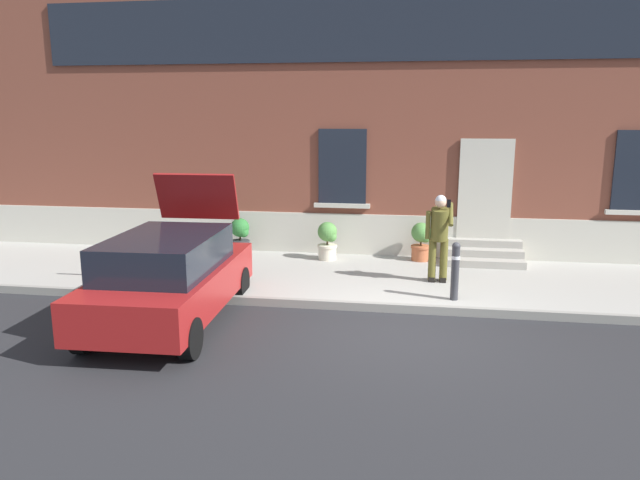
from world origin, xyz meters
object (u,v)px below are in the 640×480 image
at_px(bollard_near_person, 455,269).
at_px(planter_cream, 328,240).
at_px(hatchback_car_red, 170,276).
at_px(person_on_phone, 439,233).
at_px(planter_terracotta, 421,241).
at_px(planter_charcoal, 240,235).

relative_size(bollard_near_person, planter_cream, 1.22).
bearing_deg(bollard_near_person, hatchback_car_red, -161.83).
xyz_separation_m(person_on_phone, planter_terracotta, (-0.31, 1.78, -0.54)).
xyz_separation_m(person_on_phone, planter_cream, (-2.39, 1.54, -0.54)).
bearing_deg(hatchback_car_red, person_on_phone, 30.55).
height_order(hatchback_car_red, planter_cream, hatchback_car_red).
bearing_deg(planter_terracotta, person_on_phone, -80.26).
distance_m(planter_charcoal, planter_cream, 2.09).
bearing_deg(person_on_phone, hatchback_car_red, -157.10).
height_order(hatchback_car_red, planter_terracotta, hatchback_car_red).
xyz_separation_m(hatchback_car_red, planter_cream, (2.00, 4.12, -0.19)).
bearing_deg(planter_charcoal, person_on_phone, -20.89).
bearing_deg(planter_cream, planter_charcoal, 175.30).
bearing_deg(bollard_near_person, planter_cream, 135.51).
relative_size(bollard_near_person, planter_charcoal, 1.22).
relative_size(person_on_phone, planter_cream, 2.02).
bearing_deg(planter_cream, bollard_near_person, -44.49).
height_order(person_on_phone, planter_charcoal, person_on_phone).
distance_m(bollard_near_person, planter_terracotta, 2.90).
xyz_separation_m(bollard_near_person, planter_cream, (-2.65, 2.60, -0.11)).
xyz_separation_m(bollard_near_person, person_on_phone, (-0.26, 1.06, 0.43)).
bearing_deg(person_on_phone, planter_terracotta, 92.10).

